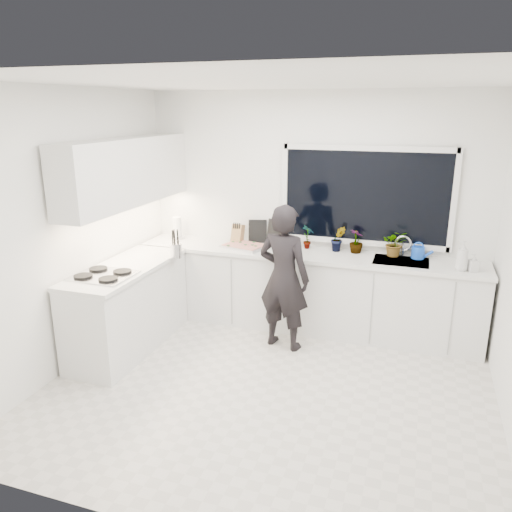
% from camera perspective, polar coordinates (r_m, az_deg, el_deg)
% --- Properties ---
extents(floor, '(4.00, 3.50, 0.02)m').
position_cam_1_polar(floor, '(4.80, 1.32, -15.02)').
color(floor, beige).
rests_on(floor, ground).
extents(wall_back, '(4.00, 0.02, 2.70)m').
position_cam_1_polar(wall_back, '(5.90, 6.49, 5.24)').
color(wall_back, white).
rests_on(wall_back, ground).
extents(wall_left, '(0.02, 3.50, 2.70)m').
position_cam_1_polar(wall_left, '(5.18, -20.36, 2.69)').
color(wall_left, white).
rests_on(wall_left, ground).
extents(ceiling, '(4.00, 3.50, 0.02)m').
position_cam_1_polar(ceiling, '(4.09, 1.59, 19.49)').
color(ceiling, white).
rests_on(ceiling, wall_back).
extents(window, '(1.80, 0.02, 1.00)m').
position_cam_1_polar(window, '(5.74, 12.38, 6.67)').
color(window, black).
rests_on(window, wall_back).
extents(base_cabinets_back, '(3.92, 0.58, 0.88)m').
position_cam_1_polar(base_cabinets_back, '(5.86, 5.56, -4.08)').
color(base_cabinets_back, white).
rests_on(base_cabinets_back, floor).
extents(base_cabinets_left, '(0.58, 1.60, 0.88)m').
position_cam_1_polar(base_cabinets_left, '(5.53, -14.39, -5.86)').
color(base_cabinets_left, white).
rests_on(base_cabinets_left, floor).
extents(countertop_back, '(3.94, 0.62, 0.04)m').
position_cam_1_polar(countertop_back, '(5.71, 5.66, 0.21)').
color(countertop_back, silver).
rests_on(countertop_back, base_cabinets_back).
extents(countertop_left, '(0.62, 1.60, 0.04)m').
position_cam_1_polar(countertop_left, '(5.37, -14.74, -1.32)').
color(countertop_left, silver).
rests_on(countertop_left, base_cabinets_left).
extents(upper_cabinets, '(0.34, 2.10, 0.70)m').
position_cam_1_polar(upper_cabinets, '(5.52, -14.55, 9.30)').
color(upper_cabinets, white).
rests_on(upper_cabinets, wall_left).
extents(sink, '(0.58, 0.42, 0.14)m').
position_cam_1_polar(sink, '(5.60, 16.20, -1.03)').
color(sink, silver).
rests_on(sink, countertop_back).
extents(faucet, '(0.03, 0.03, 0.22)m').
position_cam_1_polar(faucet, '(5.75, 16.43, 1.07)').
color(faucet, silver).
rests_on(faucet, countertop_back).
extents(stovetop, '(0.56, 0.48, 0.03)m').
position_cam_1_polar(stovetop, '(5.10, -17.07, -2.06)').
color(stovetop, black).
rests_on(stovetop, countertop_left).
extents(person, '(0.64, 0.48, 1.57)m').
position_cam_1_polar(person, '(5.26, 3.20, -2.49)').
color(person, black).
rests_on(person, floor).
extents(pizza_tray, '(0.56, 0.47, 0.03)m').
position_cam_1_polar(pizza_tray, '(5.87, -1.33, 1.13)').
color(pizza_tray, '#BCBCC1').
rests_on(pizza_tray, countertop_back).
extents(pizza, '(0.51, 0.42, 0.01)m').
position_cam_1_polar(pizza, '(5.87, -1.33, 1.29)').
color(pizza, '#BD4019').
rests_on(pizza, pizza_tray).
extents(watering_can, '(0.17, 0.17, 0.13)m').
position_cam_1_polar(watering_can, '(5.72, 18.02, 0.38)').
color(watering_can, blue).
rests_on(watering_can, countertop_back).
extents(paper_towel_roll, '(0.11, 0.11, 0.26)m').
position_cam_1_polar(paper_towel_roll, '(6.33, -8.99, 3.14)').
color(paper_towel_roll, white).
rests_on(paper_towel_roll, countertop_back).
extents(knife_block, '(0.14, 0.11, 0.22)m').
position_cam_1_polar(knife_block, '(6.05, -2.10, 2.52)').
color(knife_block, '#9B6C48').
rests_on(knife_block, countertop_back).
extents(utensil_crock, '(0.13, 0.13, 0.16)m').
position_cam_1_polar(utensil_crock, '(5.53, -9.12, 0.64)').
color(utensil_crock, silver).
rests_on(utensil_crock, countertop_left).
extents(picture_frame_large, '(0.22, 0.08, 0.28)m').
position_cam_1_polar(picture_frame_large, '(6.07, 0.19, 2.85)').
color(picture_frame_large, black).
rests_on(picture_frame_large, countertop_back).
extents(picture_frame_small, '(0.25, 0.07, 0.30)m').
position_cam_1_polar(picture_frame_small, '(5.99, 2.42, 2.77)').
color(picture_frame_small, black).
rests_on(picture_frame_small, countertop_back).
extents(herb_plants, '(1.22, 0.27, 0.30)m').
position_cam_1_polar(herb_plants, '(5.72, 12.50, 1.66)').
color(herb_plants, '#26662D').
rests_on(herb_plants, countertop_back).
extents(soap_bottles, '(0.23, 0.14, 0.31)m').
position_cam_1_polar(soap_bottles, '(5.42, 22.78, -0.16)').
color(soap_bottles, '#D8BF66').
rests_on(soap_bottles, countertop_back).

